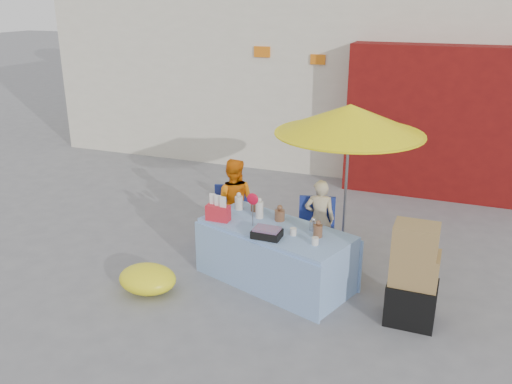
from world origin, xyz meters
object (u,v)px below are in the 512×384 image
at_px(market_table, 275,254).
at_px(chair_right, 316,243).
at_px(vendor_beige, 319,219).
at_px(umbrella, 350,120).
at_px(vendor_orange, 233,202).
at_px(box_stack, 413,278).
at_px(chair_left, 230,230).

distance_m(market_table, chair_right, 0.79).
xyz_separation_m(vendor_beige, umbrella, (0.30, 0.15, 1.34)).
bearing_deg(vendor_beige, umbrella, -166.90).
xyz_separation_m(market_table, vendor_orange, (-0.92, 0.85, 0.25)).
xyz_separation_m(chair_right, vendor_beige, (0.00, 0.13, 0.30)).
xyz_separation_m(market_table, box_stack, (1.66, -0.31, 0.16)).
bearing_deg(vendor_beige, box_stack, 125.57).
height_order(vendor_beige, umbrella, umbrella).
bearing_deg(market_table, vendor_beige, 88.02).
height_order(chair_left, vendor_orange, vendor_orange).
bearing_deg(chair_left, market_table, -51.03).
bearing_deg(chair_left, box_stack, -35.05).
bearing_deg(vendor_beige, chair_left, -7.33).
bearing_deg(chair_left, vendor_orange, 74.98).
bearing_deg(box_stack, vendor_beige, 139.03).
bearing_deg(chair_left, vendor_beige, -7.33).
xyz_separation_m(market_table, chair_left, (-0.93, 0.71, -0.12)).
bearing_deg(market_table, chair_right, 84.70).
distance_m(market_table, box_stack, 1.70).
height_order(chair_left, box_stack, box_stack).
bearing_deg(market_table, vendor_orange, 156.64).
relative_size(chair_right, vendor_orange, 0.68).
xyz_separation_m(chair_left, chair_right, (1.25, 0.00, 0.00)).
bearing_deg(vendor_orange, umbrella, 172.07).
bearing_deg(umbrella, vendor_beige, -153.43).
xyz_separation_m(chair_left, umbrella, (1.55, 0.28, 1.64)).
distance_m(vendor_beige, umbrella, 1.38).
height_order(chair_right, box_stack, box_stack).
bearing_deg(chair_right, chair_left, 166.54).
height_order(chair_right, umbrella, umbrella).
bearing_deg(chair_left, chair_right, -13.46).
bearing_deg(vendor_orange, chair_left, 74.98).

